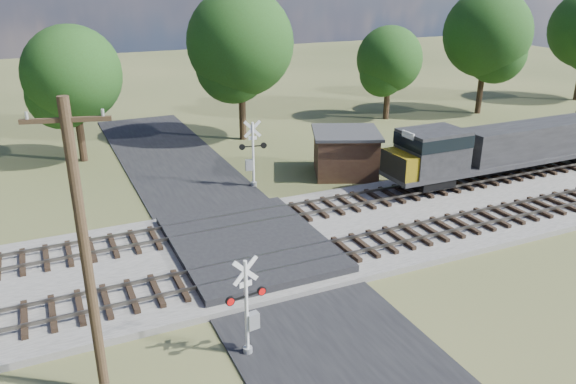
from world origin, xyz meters
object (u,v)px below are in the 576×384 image
utility_pole (85,250)px  equipment_shed (345,153)px  crossing_signal_far (252,160)px  crossing_signal_near (249,315)px

utility_pole → equipment_shed: utility_pole is taller
crossing_signal_far → utility_pole: size_ratio=0.45×
crossing_signal_near → utility_pole: 6.05m
crossing_signal_far → utility_pole: (-11.10, -15.56, 3.28)m
crossing_signal_far → utility_pole: utility_pole is taller
crossing_signal_near → crossing_signal_far: bearing=60.7°
crossing_signal_near → utility_pole: utility_pole is taller
crossing_signal_far → utility_pole: 19.40m
crossing_signal_near → equipment_shed: bearing=42.6°
crossing_signal_near → equipment_shed: crossing_signal_near is taller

